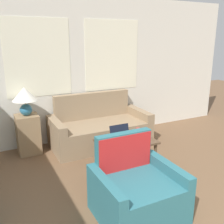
{
  "coord_description": "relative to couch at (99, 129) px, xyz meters",
  "views": [
    {
      "loc": [
        -1.66,
        -0.48,
        1.89
      ],
      "look_at": [
        0.11,
        3.07,
        0.75
      ],
      "focal_mm": 42.0,
      "sensor_mm": 36.0,
      "label": 1
    }
  ],
  "objects": [
    {
      "name": "snack_bowl",
      "position": [
        0.15,
        -1.0,
        0.22
      ],
      "size": [
        0.19,
        0.19,
        0.05
      ],
      "color": "teal",
      "rests_on": "coffee_table"
    },
    {
      "name": "laptop",
      "position": [
        -0.11,
        -1.08,
        0.24
      ],
      "size": [
        0.3,
        0.26,
        0.22
      ],
      "color": "#47474C",
      "rests_on": "coffee_table"
    },
    {
      "name": "table_lamp",
      "position": [
        -1.22,
        0.15,
        0.7
      ],
      "size": [
        0.4,
        0.4,
        0.46
      ],
      "color": "teal",
      "rests_on": "side_table"
    },
    {
      "name": "cup_white",
      "position": [
        -0.35,
        -1.08,
        0.23
      ],
      "size": [
        0.07,
        0.07,
        0.08
      ],
      "color": "#B23D38",
      "rests_on": "coffee_table"
    },
    {
      "name": "side_table",
      "position": [
        -1.22,
        0.15,
        0.06
      ],
      "size": [
        0.36,
        0.36,
        0.66
      ],
      "color": "#937551",
      "rests_on": "ground_plane"
    },
    {
      "name": "cup_yellow",
      "position": [
        0.27,
        -0.9,
        0.23
      ],
      "size": [
        0.07,
        0.07,
        0.08
      ],
      "color": "#B23D38",
      "rests_on": "coffee_table"
    },
    {
      "name": "couch",
      "position": [
        0.0,
        0.0,
        0.0
      ],
      "size": [
        1.74,
        0.85,
        0.9
      ],
      "color": "#937A5B",
      "rests_on": "ground_plane"
    },
    {
      "name": "cup_navy",
      "position": [
        0.2,
        -1.17,
        0.25
      ],
      "size": [
        0.09,
        0.09,
        0.11
      ],
      "color": "#191E4C",
      "rests_on": "coffee_table"
    },
    {
      "name": "wall_back",
      "position": [
        -0.14,
        0.44,
        1.04
      ],
      "size": [
        6.55,
        0.06,
        2.6
      ],
      "color": "silver",
      "rests_on": "ground_plane"
    },
    {
      "name": "coffee_table",
      "position": [
        -0.05,
        -1.09,
        0.13
      ],
      "size": [
        0.81,
        0.55,
        0.46
      ],
      "color": "brown",
      "rests_on": "ground_plane"
    },
    {
      "name": "armchair",
      "position": [
        -0.45,
        -2.0,
        -0.0
      ],
      "size": [
        0.88,
        0.77,
        0.85
      ],
      "color": "#2D6B75",
      "rests_on": "ground_plane"
    }
  ]
}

